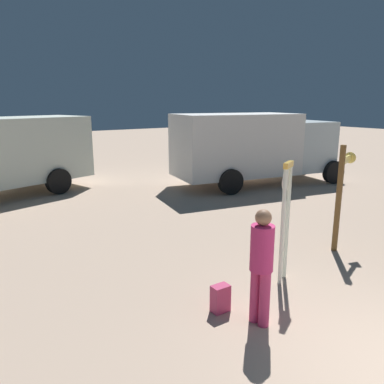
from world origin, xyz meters
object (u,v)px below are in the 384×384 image
at_px(arrow_sign, 344,180).
at_px(backpack, 220,299).
at_px(person_near_clock, 261,262).
at_px(box_truck_near, 253,145).
at_px(standing_clock, 285,211).

distance_m(arrow_sign, backpack, 4.17).
distance_m(person_near_clock, box_truck_near, 9.81).
bearing_deg(person_near_clock, backpack, 114.86).
relative_size(backpack, box_truck_near, 0.06).
xyz_separation_m(standing_clock, box_truck_near, (5.24, 6.47, 0.22)).
distance_m(standing_clock, person_near_clock, 1.58).
bearing_deg(person_near_clock, standing_clock, 30.79).
relative_size(standing_clock, backpack, 5.05).
relative_size(arrow_sign, person_near_clock, 1.33).
relative_size(person_near_clock, backpack, 4.03).
bearing_deg(backpack, standing_clock, 7.45).
distance_m(standing_clock, backpack, 1.94).
distance_m(arrow_sign, person_near_clock, 3.88).
height_order(arrow_sign, box_truck_near, box_truck_near).
distance_m(standing_clock, box_truck_near, 8.33).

